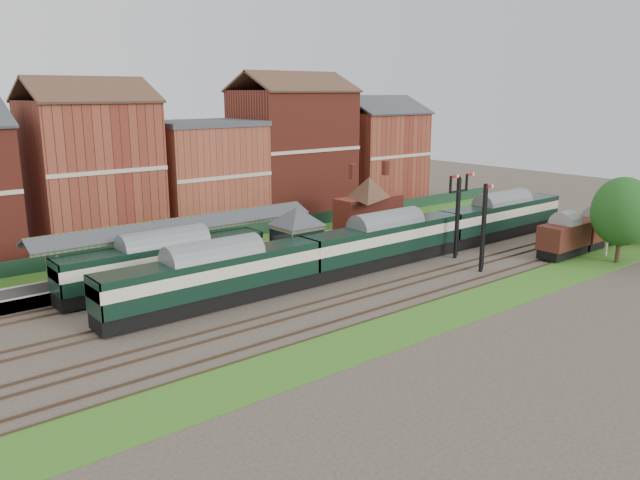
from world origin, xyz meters
TOP-DOWN VIEW (x-y plane):
  - ground at (0.00, 0.00)m, footprint 160.00×160.00m
  - grass_back at (0.00, 16.00)m, footprint 90.00×4.50m
  - grass_front at (0.00, -12.00)m, footprint 90.00×5.00m
  - fence at (0.00, 18.00)m, footprint 90.00×0.12m
  - platform at (-5.00, 9.75)m, footprint 55.00×3.40m
  - signal_box at (-3.00, 3.25)m, footprint 5.40×5.40m
  - brick_hut at (5.00, 3.25)m, footprint 3.20×2.64m
  - station_building at (12.00, 9.75)m, footprint 8.10×8.10m
  - canopy at (-11.00, 9.75)m, footprint 26.00×3.89m
  - semaphore_bracket at (12.04, -2.50)m, footprint 3.60×0.25m
  - semaphore_siding at (10.02, -7.00)m, footprint 1.23×0.25m
  - yard_lamp at (24.00, -11.50)m, footprint 2.60×0.22m
  - town_backdrop at (-0.18, 25.00)m, footprint 69.00×10.00m
  - dmu_train at (4.90, 0.00)m, footprint 54.60×2.87m
  - platform_railcar at (-14.15, 6.50)m, footprint 17.57×2.77m
  - goods_van_a at (20.36, -9.00)m, footprint 5.81×2.52m
  - goods_van_b at (26.63, -9.00)m, footprint 5.60×2.43m
  - goods_van_c at (32.84, -9.00)m, footprint 5.68×2.46m
  - tree_far at (22.45, -13.41)m, footprint 5.62×5.62m

SIDE VIEW (x-z plane):
  - ground at x=0.00m, z-range 0.00..0.00m
  - grass_back at x=0.00m, z-range 0.00..0.06m
  - grass_front at x=0.00m, z-range 0.00..0.06m
  - platform at x=-5.00m, z-range 0.00..1.00m
  - fence at x=0.00m, z-range 0.00..1.50m
  - brick_hut at x=5.00m, z-range -0.28..2.67m
  - goods_van_b at x=26.63m, z-range 0.24..3.64m
  - goods_van_c at x=32.84m, z-range 0.25..3.69m
  - goods_van_a at x=20.36m, z-range 0.25..3.78m
  - platform_railcar at x=-14.15m, z-range 0.35..4.39m
  - dmu_train at x=4.90m, z-range 0.35..4.55m
  - signal_box at x=-3.00m, z-range 0.19..6.19m
  - station_building at x=12.00m, z-range 1.01..6.91m
  - yard_lamp at x=24.00m, z-range 0.49..7.49m
  - semaphore_siding at x=10.02m, z-range 0.16..8.16m
  - canopy at x=-11.00m, z-range 2.54..6.62m
  - semaphore_bracket at x=12.04m, z-range 0.54..8.72m
  - tree_far at x=22.45m, z-range 0.86..9.06m
  - town_backdrop at x=-0.18m, z-range -1.00..15.00m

